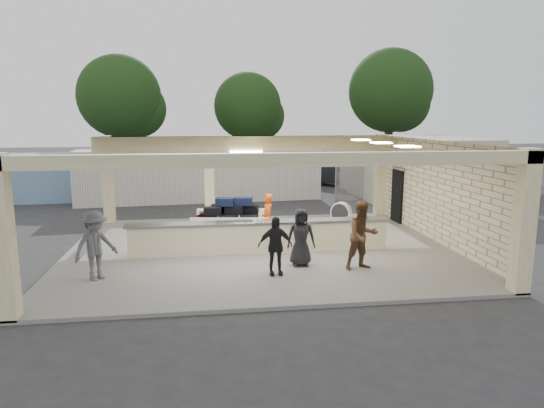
{
  "coord_description": "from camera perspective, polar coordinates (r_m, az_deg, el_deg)",
  "views": [
    {
      "loc": [
        -1.67,
        -15.08,
        4.23
      ],
      "look_at": [
        0.57,
        1.0,
        1.34
      ],
      "focal_mm": 32.0,
      "sensor_mm": 36.0,
      "label": 1
    }
  ],
  "objects": [
    {
      "name": "car_white_a",
      "position": [
        30.92,
        12.49,
        3.35
      ],
      "size": [
        5.57,
        3.78,
        1.45
      ],
      "primitive_type": "imported",
      "rotation": [
        0.0,
        0.0,
        1.86
      ],
      "color": "silver",
      "rests_on": "ground"
    },
    {
      "name": "drum_fan",
      "position": [
        19.14,
        8.14,
        -1.02
      ],
      "size": [
        0.78,
        0.73,
        0.89
      ],
      "rotation": [
        0.0,
        0.0,
        -0.71
      ],
      "color": "white",
      "rests_on": "pavilion"
    },
    {
      "name": "passenger_c",
      "position": [
        13.27,
        -20.06,
        -4.61
      ],
      "size": [
        1.15,
        1.07,
        1.81
      ],
      "primitive_type": "imported",
      "rotation": [
        0.0,
        0.0,
        0.71
      ],
      "color": "#4F4E54",
      "rests_on": "pavilion"
    },
    {
      "name": "pavilion",
      "position": [
        16.12,
        -1.1,
        -0.22
      ],
      "size": [
        12.01,
        10.0,
        3.55
      ],
      "color": "slate",
      "rests_on": "ground"
    },
    {
      "name": "passenger_b",
      "position": [
        12.89,
        0.36,
        -4.94
      ],
      "size": [
        0.94,
        0.37,
        1.58
      ],
      "primitive_type": "imported",
      "rotation": [
        0.0,
        0.0,
        0.04
      ],
      "color": "black",
      "rests_on": "pavilion"
    },
    {
      "name": "luggage_cart",
      "position": [
        16.43,
        -5.05,
        -1.65
      ],
      "size": [
        2.73,
        1.9,
        1.49
      ],
      "rotation": [
        0.0,
        0.0,
        -0.13
      ],
      "color": "white",
      "rests_on": "pavilion"
    },
    {
      "name": "passenger_d",
      "position": [
        13.7,
        3.42,
        -3.91
      ],
      "size": [
        0.82,
        0.38,
        1.64
      ],
      "primitive_type": "imported",
      "rotation": [
        0.0,
        0.0,
        -0.06
      ],
      "color": "black",
      "rests_on": "pavilion"
    },
    {
      "name": "adjacent_building",
      "position": [
        27.58,
        16.05,
        4.23
      ],
      "size": [
        6.0,
        8.0,
        3.2
      ],
      "primitive_type": "cube",
      "color": "beige",
      "rests_on": "ground"
    },
    {
      "name": "tree_left",
      "position": [
        39.72,
        -16.99,
        11.62
      ],
      "size": [
        6.6,
        6.3,
        9.0
      ],
      "color": "#382619",
      "rests_on": "ground"
    },
    {
      "name": "container_white",
      "position": [
        25.48,
        -8.37,
        3.45
      ],
      "size": [
        12.46,
        3.44,
        2.66
      ],
      "primitive_type": "cube",
      "rotation": [
        0.0,
        0.0,
        0.08
      ],
      "color": "silver",
      "rests_on": "ground"
    },
    {
      "name": "baggage_counter",
      "position": [
        15.12,
        -1.37,
        -3.86
      ],
      "size": [
        8.2,
        0.58,
        0.98
      ],
      "color": "beige",
      "rests_on": "pavilion"
    },
    {
      "name": "tree_mid",
      "position": [
        41.44,
        -2.45,
        11.1
      ],
      "size": [
        6.0,
        5.6,
        8.0
      ],
      "color": "#382619",
      "rests_on": "ground"
    },
    {
      "name": "car_white_b",
      "position": [
        30.94,
        16.23,
        3.2
      ],
      "size": [
        4.96,
        3.14,
        1.47
      ],
      "primitive_type": "imported",
      "rotation": [
        0.0,
        0.0,
        1.9
      ],
      "color": "silver",
      "rests_on": "ground"
    },
    {
      "name": "tree_right",
      "position": [
        43.34,
        14.06,
        12.42
      ],
      "size": [
        7.2,
        7.0,
        10.0
      ],
      "color": "#382619",
      "rests_on": "ground"
    },
    {
      "name": "container_blue",
      "position": [
        27.88,
        -27.46,
        2.73
      ],
      "size": [
        9.41,
        2.73,
        2.42
      ],
      "primitive_type": "cube",
      "rotation": [
        0.0,
        0.0,
        0.05
      ],
      "color": "#7893C0",
      "rests_on": "ground"
    },
    {
      "name": "baggage_handler",
      "position": [
        16.1,
        -0.54,
        -1.73
      ],
      "size": [
        0.38,
        0.63,
        1.67
      ],
      "primitive_type": "imported",
      "rotation": [
        0.0,
        0.0,
        4.64
      ],
      "color": "#E74C0C",
      "rests_on": "pavilion"
    },
    {
      "name": "ground",
      "position": [
        15.75,
        -1.57,
        -5.5
      ],
      "size": [
        120.0,
        120.0,
        0.0
      ],
      "primitive_type": "plane",
      "color": "#262628",
      "rests_on": "ground"
    },
    {
      "name": "car_dark",
      "position": [
        30.95,
        7.49,
        3.58
      ],
      "size": [
        4.41,
        4.37,
        1.53
      ],
      "primitive_type": "imported",
      "rotation": [
        0.0,
        0.0,
        0.79
      ],
      "color": "black",
      "rests_on": "ground"
    },
    {
      "name": "fence",
      "position": [
        27.39,
        19.71,
        2.84
      ],
      "size": [
        12.06,
        0.06,
        2.03
      ],
      "color": "gray",
      "rests_on": "ground"
    },
    {
      "name": "passenger_a",
      "position": [
        13.57,
        10.6,
        -3.66
      ],
      "size": [
        0.98,
        0.57,
        1.9
      ],
      "primitive_type": "imported",
      "rotation": [
        0.0,
        0.0,
        0.18
      ],
      "color": "brown",
      "rests_on": "pavilion"
    }
  ]
}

